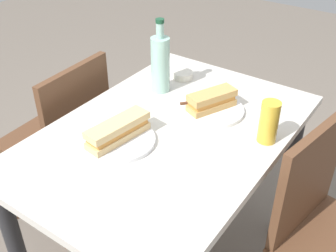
{
  "coord_description": "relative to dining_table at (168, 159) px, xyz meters",
  "views": [
    {
      "loc": [
        -0.97,
        -0.68,
        1.58
      ],
      "look_at": [
        0.0,
        0.0,
        0.78
      ],
      "focal_mm": 43.91,
      "sensor_mm": 36.0,
      "label": 1
    }
  ],
  "objects": [
    {
      "name": "baguette_sandwich_near",
      "position": [
        0.2,
        -0.06,
        0.18
      ],
      "size": [
        0.2,
        0.14,
        0.07
      ],
      "color": "tan",
      "rests_on": "plate_near"
    },
    {
      "name": "olive_bowl",
      "position": [
        0.37,
        0.18,
        0.14
      ],
      "size": [
        0.08,
        0.08,
        0.03
      ],
      "primitive_type": "cylinder",
      "color": "silver",
      "rests_on": "dining_table"
    },
    {
      "name": "beer_glass",
      "position": [
        0.14,
        -0.31,
        0.2
      ],
      "size": [
        0.06,
        0.06,
        0.15
      ],
      "primitive_type": "cylinder",
      "color": "gold",
      "rests_on": "dining_table"
    },
    {
      "name": "knife_far",
      "position": [
        -0.15,
        0.15,
        0.15
      ],
      "size": [
        0.18,
        0.04,
        0.01
      ],
      "color": "silver",
      "rests_on": "plate_far"
    },
    {
      "name": "plate_far",
      "position": [
        -0.15,
        0.1,
        0.14
      ],
      "size": [
        0.25,
        0.25,
        0.01
      ],
      "primitive_type": "cylinder",
      "color": "white",
      "rests_on": "dining_table"
    },
    {
      "name": "chair_far",
      "position": [
        0.0,
        0.57,
        -0.13
      ],
      "size": [
        0.42,
        0.42,
        0.87
      ],
      "color": "brown",
      "rests_on": "ground"
    },
    {
      "name": "water_bottle",
      "position": [
        0.23,
        0.2,
        0.25
      ],
      "size": [
        0.08,
        0.08,
        0.3
      ],
      "color": "#99C6B7",
      "rests_on": "dining_table"
    },
    {
      "name": "baguette_sandwich_far",
      "position": [
        -0.15,
        0.1,
        0.18
      ],
      "size": [
        0.24,
        0.1,
        0.07
      ],
      "color": "#DBB77A",
      "rests_on": "plate_far"
    },
    {
      "name": "chair_near",
      "position": [
        0.13,
        -0.57,
        -0.13
      ],
      "size": [
        0.46,
        0.46,
        0.87
      ],
      "color": "brown",
      "rests_on": "ground"
    },
    {
      "name": "plate_near",
      "position": [
        0.2,
        -0.06,
        0.14
      ],
      "size": [
        0.25,
        0.25,
        0.01
      ],
      "primitive_type": "cylinder",
      "color": "white",
      "rests_on": "dining_table"
    },
    {
      "name": "knife_near",
      "position": [
        0.21,
        -0.0,
        0.15
      ],
      "size": [
        0.14,
        0.12,
        0.01
      ],
      "color": "silver",
      "rests_on": "plate_near"
    },
    {
      "name": "dining_table",
      "position": [
        0.0,
        0.0,
        0.0
      ],
      "size": [
        1.1,
        0.75,
        0.76
      ],
      "color": "beige",
      "rests_on": "ground"
    }
  ]
}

